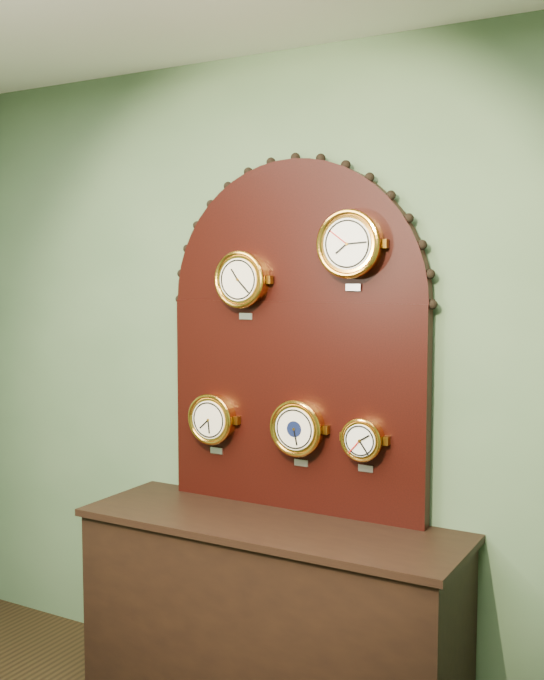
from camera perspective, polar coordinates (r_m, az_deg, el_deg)
The scene contains 8 objects.
wall_back at distance 3.50m, azimuth 2.02°, elevation -2.63°, with size 4.00×4.00×0.00m, color #4C6948.
shop_counter at distance 3.55m, azimuth -0.17°, elevation -19.38°, with size 1.60×0.50×0.80m, color black.
display_board at distance 3.43m, azimuth 1.65°, elevation 1.01°, with size 1.26×0.06×1.53m.
roman_clock at distance 3.48m, azimuth -2.16°, elevation 4.31°, with size 0.25×0.08×0.30m.
arabic_clock at distance 3.24m, azimuth 5.57°, elevation 6.79°, with size 0.28×0.08×0.33m.
hygrometer at distance 3.63m, azimuth -4.26°, elevation -5.60°, with size 0.23×0.08×0.28m.
barometer at distance 3.41m, azimuth 1.84°, elevation -6.26°, with size 0.24×0.08×0.29m.
tide_clock at distance 3.29m, azimuth 6.48°, elevation -7.02°, with size 0.18×0.08×0.23m.
Camera 1 is at (1.60, -0.58, 1.86)m, focal length 42.40 mm.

